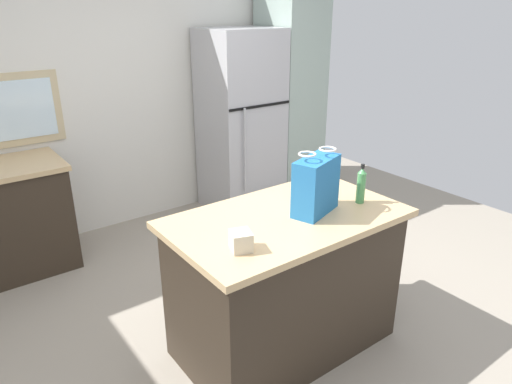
% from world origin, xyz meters
% --- Properties ---
extents(ground, '(6.57, 6.57, 0.00)m').
position_xyz_m(ground, '(0.00, 0.00, 0.00)').
color(ground, '#9E9384').
extents(back_wall, '(5.47, 0.13, 2.55)m').
position_xyz_m(back_wall, '(-0.01, 2.23, 1.27)').
color(back_wall, silver).
rests_on(back_wall, ground).
extents(kitchen_island, '(1.39, 0.82, 0.92)m').
position_xyz_m(kitchen_island, '(0.05, -0.20, 0.46)').
color(kitchen_island, '#33281E').
rests_on(kitchen_island, ground).
extents(refrigerator, '(0.74, 0.69, 1.85)m').
position_xyz_m(refrigerator, '(1.14, 1.82, 0.93)').
color(refrigerator, '#B7B7BC').
rests_on(refrigerator, ground).
extents(tall_cabinet, '(0.54, 0.62, 2.30)m').
position_xyz_m(tall_cabinet, '(1.80, 1.82, 1.15)').
color(tall_cabinet, '#9EB2A8').
rests_on(tall_cabinet, ground).
extents(shopping_bag, '(0.35, 0.25, 0.38)m').
position_xyz_m(shopping_bag, '(0.22, -0.26, 1.09)').
color(shopping_bag, '#236BAD').
rests_on(shopping_bag, kitchen_island).
extents(small_box, '(0.13, 0.14, 0.10)m').
position_xyz_m(small_box, '(-0.40, -0.38, 0.97)').
color(small_box, beige).
rests_on(small_box, kitchen_island).
extents(bottle, '(0.05, 0.05, 0.25)m').
position_xyz_m(bottle, '(0.54, -0.32, 1.03)').
color(bottle, '#4C9956').
rests_on(bottle, kitchen_island).
extents(ear_defenders, '(0.16, 0.20, 0.06)m').
position_xyz_m(ear_defenders, '(0.49, 0.04, 0.94)').
color(ear_defenders, black).
rests_on(ear_defenders, kitchen_island).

